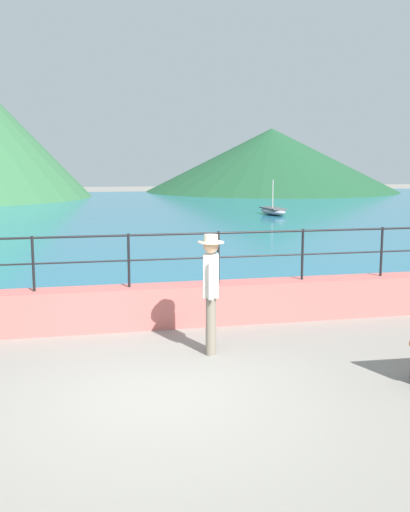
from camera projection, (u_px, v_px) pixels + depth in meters
ground_plane at (156, 400)px, 7.07m from camera, size 120.00×120.00×0.00m
promenade_wall at (130, 307)px, 10.10m from camera, size 20.00×0.56×0.70m
railing at (129, 251)px, 9.95m from camera, size 18.44×0.04×0.90m
lake_water at (90, 213)px, 31.99m from camera, size 64.00×44.32×0.06m
hill_secondary at (271, 160)px, 54.52m from camera, size 23.00×23.00×5.69m
person_walking at (211, 288)px, 8.67m from camera, size 0.38×0.56×1.75m
boat_0 at (273, 211)px, 30.74m from camera, size 1.12×2.38×1.78m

